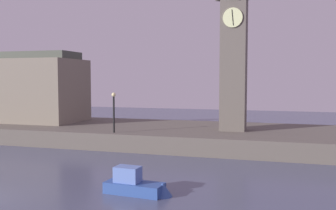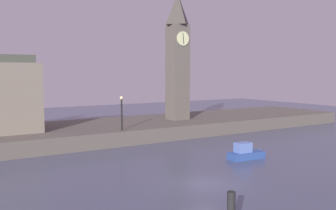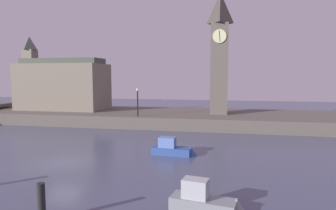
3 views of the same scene
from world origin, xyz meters
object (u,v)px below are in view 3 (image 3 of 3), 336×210
boat_tour_blue (175,149)px  boat_cruiser_grey (208,201)px  streetlamp (138,99)px  clock_tower (220,52)px  parliament_hall (62,84)px  mooring_post_right (41,203)px

boat_tour_blue → boat_cruiser_grey: (3.27, -9.63, 0.01)m
streetlamp → boat_cruiser_grey: bearing=-64.7°
clock_tower → boat_cruiser_grey: clock_tower is taller
streetlamp → parliament_hall: bearing=156.9°
boat_tour_blue → parliament_hall: bearing=139.9°
mooring_post_right → boat_cruiser_grey: size_ratio=0.46×
streetlamp → boat_cruiser_grey: (9.84, -20.79, -3.20)m
streetlamp → boat_tour_blue: size_ratio=0.90×
clock_tower → boat_cruiser_grey: size_ratio=4.06×
parliament_hall → boat_cruiser_grey: size_ratio=3.30×
streetlamp → boat_tour_blue: bearing=-59.5°
mooring_post_right → boat_tour_blue: (3.89, 12.15, -0.41)m
clock_tower → streetlamp: 12.14m
boat_cruiser_grey → parliament_hall: bearing=131.3°
boat_cruiser_grey → streetlamp: bearing=115.3°
streetlamp → boat_cruiser_grey: size_ratio=0.91×
clock_tower → boat_tour_blue: size_ratio=4.05×
parliament_hall → boat_cruiser_grey: parliament_hall is taller
streetlamp → mooring_post_right: bearing=-83.4°
clock_tower → boat_cruiser_grey: (0.17, -25.24, -9.04)m
parliament_hall → boat_cruiser_grey: 35.66m
clock_tower → mooring_post_right: bearing=-104.1°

